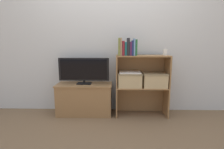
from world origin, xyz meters
name	(u,v)px	position (x,y,z in m)	size (l,w,h in m)	color
ground_plane	(112,118)	(0.00, 0.00, 0.00)	(16.00, 16.00, 0.00)	brown
wall_back	(112,38)	(0.00, 0.40, 1.20)	(10.00, 0.05, 2.40)	silver
tv_stand	(85,99)	(-0.43, 0.18, 0.25)	(0.86, 0.38, 0.49)	olive
tv	(84,70)	(-0.43, 0.18, 0.71)	(0.78, 0.14, 0.41)	black
bookshelf_lower_tier	(141,96)	(0.46, 0.23, 0.29)	(0.79, 0.33, 0.46)	olive
bookshelf_upper_tier	(142,66)	(0.46, 0.23, 0.76)	(0.79, 0.33, 0.48)	olive
book_olive	(119,47)	(0.11, 0.10, 1.07)	(0.03, 0.14, 0.25)	olive
book_tan	(121,47)	(0.13, 0.10, 1.07)	(0.02, 0.15, 0.25)	tan
book_maroon	(123,48)	(0.17, 0.10, 1.04)	(0.03, 0.16, 0.21)	maroon
book_teal	(126,49)	(0.20, 0.10, 1.04)	(0.02, 0.13, 0.19)	#1E7075
book_charcoal	(128,47)	(0.24, 0.10, 1.06)	(0.04, 0.13, 0.25)	#232328
book_plum	(131,49)	(0.27, 0.10, 1.04)	(0.02, 0.12, 0.20)	#6B2D66
book_navy	(132,48)	(0.30, 0.10, 1.05)	(0.02, 0.15, 0.22)	navy
book_skyblue	(134,47)	(0.32, 0.10, 1.06)	(0.02, 0.15, 0.24)	#709ECC
book_forest	(136,48)	(0.35, 0.10, 1.05)	(0.03, 0.12, 0.23)	#286638
baby_monitor	(165,52)	(0.79, 0.17, 0.99)	(0.05, 0.04, 0.12)	white
storage_basket_left	(130,79)	(0.27, 0.15, 0.58)	(0.35, 0.30, 0.21)	tan
storage_basket_right	(154,79)	(0.65, 0.15, 0.58)	(0.35, 0.30, 0.21)	tan
laptop	(130,72)	(0.27, 0.15, 0.68)	(0.32, 0.24, 0.02)	white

